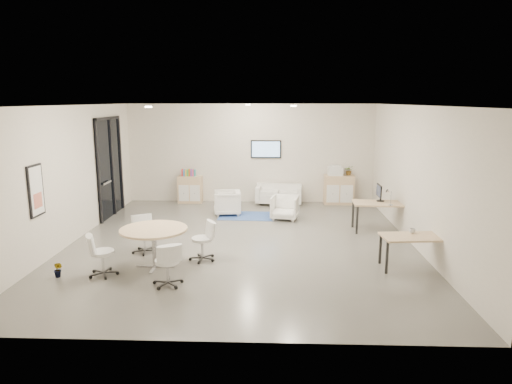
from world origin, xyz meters
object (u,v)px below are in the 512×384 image
at_px(desk_rear, 382,205).
at_px(desk_front, 415,239).
at_px(armchair_right, 285,206).
at_px(sideboard_right, 339,190).
at_px(loveseat, 279,195).
at_px(armchair_left, 227,201).
at_px(sideboard_left, 190,189).
at_px(round_table, 154,232).

xyz_separation_m(desk_rear, desk_front, (0.04, -2.71, -0.06)).
bearing_deg(armchair_right, sideboard_right, 59.27).
bearing_deg(armchair_right, loveseat, 105.35).
bearing_deg(sideboard_right, armchair_left, -156.42).
xyz_separation_m(armchair_right, desk_front, (2.49, -3.78, 0.24)).
bearing_deg(sideboard_left, armchair_left, -48.41).
bearing_deg(armchair_left, desk_rear, 62.37).
bearing_deg(sideboard_left, desk_rear, -29.47).
height_order(sideboard_left, armchair_right, sideboard_left).
bearing_deg(armchair_left, sideboard_left, -145.28).
bearing_deg(round_table, armchair_right, 55.21).
distance_m(sideboard_right, armchair_right, 2.69).
relative_size(sideboard_right, armchair_right, 1.28).
distance_m(loveseat, desk_rear, 3.95).
relative_size(sideboard_right, desk_front, 0.69).
distance_m(sideboard_left, desk_rear, 6.31).
xyz_separation_m(sideboard_left, sideboard_right, (4.84, -0.03, 0.03)).
distance_m(sideboard_left, loveseat, 2.91).
height_order(sideboard_left, round_table, sideboard_left).
distance_m(armchair_left, round_table, 4.52).
relative_size(loveseat, armchair_left, 1.95).
bearing_deg(loveseat, desk_front, -60.59).
relative_size(sideboard_left, desk_front, 0.64).
distance_m(loveseat, round_table, 6.34).
bearing_deg(round_table, armchair_left, 76.87).
height_order(desk_front, round_table, round_table).
relative_size(armchair_left, armchair_right, 1.05).
bearing_deg(sideboard_right, loveseat, -176.64).
bearing_deg(desk_rear, round_table, -148.92).
bearing_deg(desk_rear, armchair_left, 161.60).
bearing_deg(armchair_right, desk_rear, -12.63).
bearing_deg(desk_front, round_table, 175.92).
relative_size(armchair_right, round_table, 0.55).
distance_m(armchair_left, desk_front, 5.97).
bearing_deg(round_table, sideboard_right, 52.69).
bearing_deg(round_table, desk_front, 1.25).
xyz_separation_m(armchair_left, round_table, (-1.02, -4.39, 0.34)).
distance_m(sideboard_right, round_table, 7.42).
height_order(sideboard_left, desk_rear, sideboard_left).
distance_m(desk_front, round_table, 5.19).
relative_size(loveseat, desk_front, 1.11).
bearing_deg(round_table, desk_rear, 28.73).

